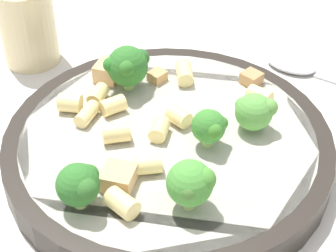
% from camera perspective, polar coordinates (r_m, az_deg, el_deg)
% --- Properties ---
extents(ground_plane, '(2.00, 2.00, 0.00)m').
position_cam_1_polar(ground_plane, '(0.52, 0.00, -3.41)').
color(ground_plane, beige).
extents(pasta_bowl, '(0.29, 0.29, 0.03)m').
position_cam_1_polar(pasta_bowl, '(0.51, 0.00, -1.94)').
color(pasta_bowl, '#28231E').
rests_on(pasta_bowl, ground_plane).
extents(broccoli_floret_0, '(0.03, 0.04, 0.04)m').
position_cam_1_polar(broccoli_floret_0, '(0.50, 8.77, 1.50)').
color(broccoli_floret_0, '#84AD60').
rests_on(broccoli_floret_0, pasta_bowl).
extents(broccoli_floret_1, '(0.03, 0.03, 0.04)m').
position_cam_1_polar(broccoli_floret_1, '(0.48, 4.19, -0.06)').
color(broccoli_floret_1, '#93B766').
rests_on(broccoli_floret_1, pasta_bowl).
extents(broccoli_floret_2, '(0.04, 0.04, 0.05)m').
position_cam_1_polar(broccoli_floret_2, '(0.54, -4.12, 6.11)').
color(broccoli_floret_2, '#84AD60').
rests_on(broccoli_floret_2, pasta_bowl).
extents(broccoli_floret_3, '(0.04, 0.04, 0.04)m').
position_cam_1_polar(broccoli_floret_3, '(0.42, 2.37, -5.86)').
color(broccoli_floret_3, '#93B766').
rests_on(broccoli_floret_3, pasta_bowl).
extents(broccoli_floret_4, '(0.04, 0.04, 0.04)m').
position_cam_1_polar(broccoli_floret_4, '(0.43, -8.97, -5.92)').
color(broccoli_floret_4, '#93B766').
rests_on(broccoli_floret_4, pasta_bowl).
extents(rigatoni_0, '(0.03, 0.02, 0.01)m').
position_cam_1_polar(rigatoni_0, '(0.52, -8.21, 1.21)').
color(rigatoni_0, '#E0C67F').
rests_on(rigatoni_0, pasta_bowl).
extents(rigatoni_1, '(0.03, 0.03, 0.02)m').
position_cam_1_polar(rigatoni_1, '(0.57, 1.67, 5.41)').
color(rigatoni_1, '#E0C67F').
rests_on(rigatoni_1, pasta_bowl).
extents(rigatoni_2, '(0.02, 0.02, 0.02)m').
position_cam_1_polar(rigatoni_2, '(0.54, 9.27, 2.98)').
color(rigatoni_2, '#E0C67F').
rests_on(rigatoni_2, pasta_bowl).
extents(rigatoni_3, '(0.03, 0.02, 0.01)m').
position_cam_1_polar(rigatoni_3, '(0.54, -7.12, 3.14)').
color(rigatoni_3, '#E0C67F').
rests_on(rigatoni_3, pasta_bowl).
extents(rigatoni_4, '(0.02, 0.03, 0.02)m').
position_cam_1_polar(rigatoni_4, '(0.53, -9.91, 2.31)').
color(rigatoni_4, '#E0C67F').
rests_on(rigatoni_4, pasta_bowl).
extents(rigatoni_5, '(0.02, 0.02, 0.02)m').
position_cam_1_polar(rigatoni_5, '(0.51, 1.08, 0.95)').
color(rigatoni_5, '#E0C67F').
rests_on(rigatoni_5, pasta_bowl).
extents(rigatoni_6, '(0.03, 0.02, 0.02)m').
position_cam_1_polar(rigatoni_6, '(0.52, -5.89, 1.86)').
color(rigatoni_6, '#E0C67F').
rests_on(rigatoni_6, pasta_bowl).
extents(rigatoni_7, '(0.03, 0.03, 0.02)m').
position_cam_1_polar(rigatoni_7, '(0.49, -5.28, -0.72)').
color(rigatoni_7, '#E0C67F').
rests_on(rigatoni_7, pasta_bowl).
extents(rigatoni_8, '(0.02, 0.03, 0.02)m').
position_cam_1_polar(rigatoni_8, '(0.43, -4.70, -7.84)').
color(rigatoni_8, '#E0C67F').
rests_on(rigatoni_8, pasta_bowl).
extents(rigatoni_9, '(0.03, 0.03, 0.02)m').
position_cam_1_polar(rigatoni_9, '(0.46, -2.00, -3.94)').
color(rigatoni_9, '#E0C67F').
rests_on(rigatoni_9, pasta_bowl).
extents(rigatoni_10, '(0.03, 0.02, 0.02)m').
position_cam_1_polar(rigatoni_10, '(0.49, -0.87, -0.34)').
color(rigatoni_10, '#E0C67F').
rests_on(rigatoni_10, pasta_bowl).
extents(chicken_chunk_0, '(0.02, 0.02, 0.01)m').
position_cam_1_polar(chicken_chunk_0, '(0.57, -1.10, 5.09)').
color(chicken_chunk_0, tan).
rests_on(chicken_chunk_0, pasta_bowl).
extents(chicken_chunk_1, '(0.03, 0.03, 0.02)m').
position_cam_1_polar(chicken_chunk_1, '(0.57, -6.11, 5.59)').
color(chicken_chunk_1, tan).
rests_on(chicken_chunk_1, pasta_bowl).
extents(chicken_chunk_2, '(0.02, 0.02, 0.01)m').
position_cam_1_polar(chicken_chunk_2, '(0.57, 8.48, 4.82)').
color(chicken_chunk_2, '#A87A4C').
rests_on(chicken_chunk_2, pasta_bowl).
extents(chicken_chunk_3, '(0.03, 0.03, 0.02)m').
position_cam_1_polar(chicken_chunk_3, '(0.45, -5.23, -5.15)').
color(chicken_chunk_3, tan).
rests_on(chicken_chunk_3, pasta_bowl).
extents(drinking_glass, '(0.06, 0.06, 0.09)m').
position_cam_1_polar(drinking_glass, '(0.66, -14.01, 9.50)').
color(drinking_glass, beige).
rests_on(drinking_glass, ground_plane).
extents(spoon, '(0.04, 0.18, 0.01)m').
position_cam_1_polar(spoon, '(0.65, 14.33, 5.49)').
color(spoon, silver).
rests_on(spoon, ground_plane).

